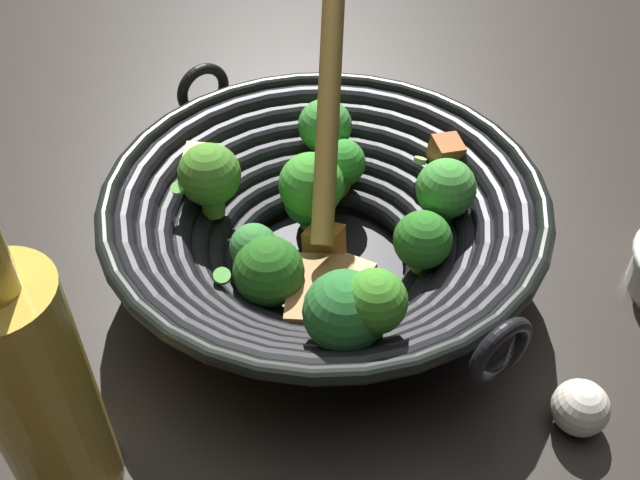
{
  "coord_description": "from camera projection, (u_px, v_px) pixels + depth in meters",
  "views": [
    {
      "loc": [
        0.39,
        -0.23,
        0.48
      ],
      "look_at": [
        -0.01,
        0.0,
        0.03
      ],
      "focal_mm": 42.48,
      "sensor_mm": 36.0,
      "label": 1
    }
  ],
  "objects": [
    {
      "name": "ground_plane",
      "position": [
        324.0,
        273.0,
        0.66
      ],
      "size": [
        4.0,
        4.0,
        0.0
      ],
      "primitive_type": "plane",
      "color": "#28231E"
    },
    {
      "name": "wok",
      "position": [
        324.0,
        221.0,
        0.61
      ],
      "size": [
        0.39,
        0.36,
        0.24
      ],
      "color": "black",
      "rests_on": "ground"
    },
    {
      "name": "garlic_bulb",
      "position": [
        580.0,
        408.0,
        0.53
      ],
      "size": [
        0.04,
        0.04,
        0.04
      ],
      "primitive_type": "sphere",
      "color": "silver",
      "rests_on": "ground"
    },
    {
      "name": "cooking_oil_bottle",
      "position": [
        37.0,
        390.0,
        0.45
      ],
      "size": [
        0.07,
        0.07,
        0.25
      ],
      "color": "gold",
      "rests_on": "ground"
    }
  ]
}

